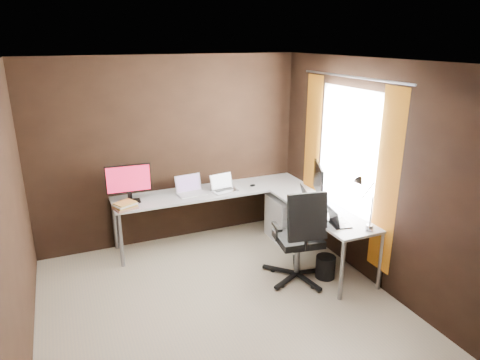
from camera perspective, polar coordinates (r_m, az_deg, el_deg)
name	(u,v)px	position (r m, az deg, el deg)	size (l,w,h in m)	color
room	(247,186)	(4.32, 0.92, -0.75)	(3.60, 3.60, 2.50)	tan
desk	(251,201)	(5.55, 1.51, -2.87)	(2.65, 2.25, 0.73)	silver
drawer_pedestal	(286,218)	(6.04, 6.13, -5.05)	(0.42, 0.50, 0.60)	silver
monitor_left	(129,181)	(5.49, -14.63, -0.17)	(0.56, 0.17, 0.48)	black
monitor_right	(318,181)	(5.43, 10.41, -0.08)	(0.26, 0.54, 0.47)	black
laptop_white	(190,190)	(5.70, -6.67, -1.28)	(0.38, 0.29, 0.24)	silver
laptop_silver	(223,187)	(5.78, -2.24, -0.95)	(0.36, 0.28, 0.22)	silver
laptop_black_big	(311,203)	(5.28, 9.42, -3.06)	(0.36, 0.43, 0.25)	black
laptop_black_small	(337,221)	(4.87, 12.82, -5.31)	(0.25, 0.31, 0.19)	black
book_stack	(125,206)	(5.35, -15.07, -3.32)	(0.31, 0.28, 0.08)	#B0755E
mouse_left	(135,204)	(5.45, -13.78, -3.06)	(0.09, 0.06, 0.04)	black
mouse_corner	(253,185)	(5.94, 1.70, -0.72)	(0.08, 0.05, 0.03)	black
desk_lamp	(364,197)	(4.70, 16.16, -2.15)	(0.19, 0.22, 0.59)	slate
office_chair	(299,253)	(5.06, 7.85, -9.63)	(0.63, 0.64, 1.13)	black
wastebasket	(325,267)	(5.23, 11.32, -11.29)	(0.23, 0.23, 0.27)	black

